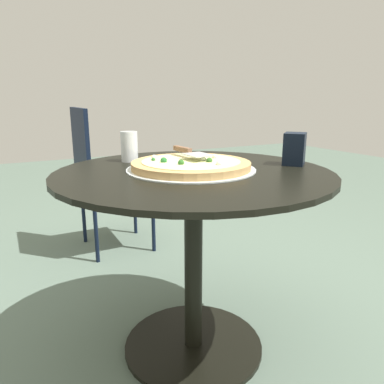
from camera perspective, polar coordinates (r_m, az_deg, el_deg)
The scene contains 7 objects.
ground_plane at distance 1.60m, azimuth 0.20°, elevation -22.74°, with size 10.00×10.00×0.00m, color #55675A.
patio_table at distance 1.35m, azimuth 0.22°, elevation -4.87°, with size 0.98×0.98×0.72m.
pizza_on_tray at distance 1.32m, azimuth -0.01°, elevation 4.17°, with size 0.46×0.46×0.05m.
pizza_server at distance 1.37m, azimuth -0.42°, elevation 6.25°, with size 0.21×0.09×0.02m.
drinking_cup at distance 1.50m, azimuth -9.68°, elevation 6.95°, with size 0.07×0.07×0.12m, color silver.
napkin_dispenser at distance 1.46m, azimuth 15.56°, elevation 6.45°, with size 0.09×0.08×0.12m, color black.
patio_chair_near at distance 2.38m, azimuth -13.81°, elevation 3.29°, with size 0.43×0.43×0.91m.
Camera 1 is at (1.13, -0.60, 0.97)m, focal length 34.46 mm.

